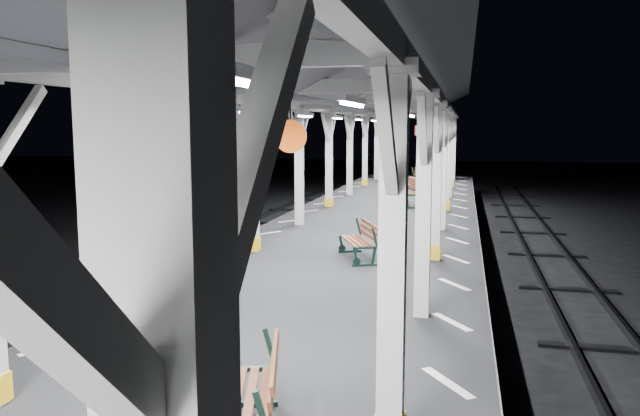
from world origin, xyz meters
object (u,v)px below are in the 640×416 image
(bench_near, at_px, (254,396))
(bench_extra, at_px, (415,178))
(bench_far, at_px, (409,191))
(bench_mid, at_px, (361,239))

(bench_near, relative_size, bench_extra, 0.90)
(bench_near, bearing_deg, bench_far, 75.20)
(bench_mid, bearing_deg, bench_far, 65.96)
(bench_far, xyz_separation_m, bench_extra, (-0.24, 6.21, -0.03))
(bench_near, xyz_separation_m, bench_far, (-0.15, 17.23, 0.08))
(bench_mid, bearing_deg, bench_near, -110.43)
(bench_extra, bearing_deg, bench_mid, -110.70)
(bench_near, distance_m, bench_mid, 7.91)
(bench_near, bearing_deg, bench_mid, 77.16)
(bench_far, height_order, bench_extra, bench_far)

